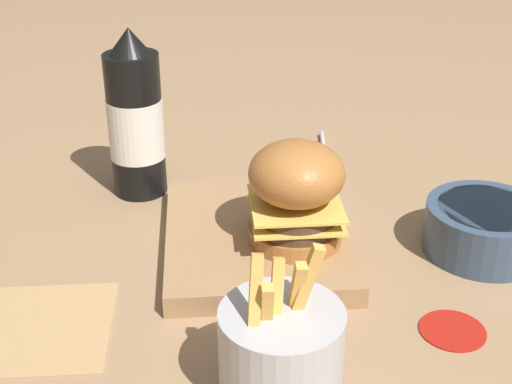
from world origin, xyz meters
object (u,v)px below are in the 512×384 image
(burger, at_px, (296,192))
(ketchup_bottle, at_px, (136,121))
(spoon, at_px, (326,161))
(fries_basket, at_px, (281,353))
(serving_board, at_px, (256,238))
(side_bowl, at_px, (485,228))

(burger, distance_m, ketchup_bottle, 0.27)
(ketchup_bottle, bearing_deg, spoon, -77.18)
(burger, relative_size, fries_basket, 0.79)
(serving_board, xyz_separation_m, burger, (-0.03, -0.04, 0.08))
(burger, distance_m, fries_basket, 0.23)
(burger, bearing_deg, fries_basket, 169.29)
(ketchup_bottle, xyz_separation_m, fries_basket, (-0.42, -0.15, -0.06))
(serving_board, xyz_separation_m, side_bowl, (-0.03, -0.27, 0.02))
(ketchup_bottle, bearing_deg, side_bowl, -114.93)
(side_bowl, distance_m, spoon, 0.30)
(side_bowl, bearing_deg, ketchup_bottle, 65.07)
(fries_basket, xyz_separation_m, spoon, (0.48, -0.13, -0.04))
(burger, height_order, side_bowl, burger)
(side_bowl, height_order, spoon, side_bowl)
(serving_board, distance_m, fries_basket, 0.26)
(serving_board, distance_m, spoon, 0.26)
(serving_board, relative_size, ketchup_bottle, 1.16)
(fries_basket, xyz_separation_m, side_bowl, (0.23, -0.27, -0.02))
(serving_board, height_order, side_bowl, side_bowl)
(burger, relative_size, side_bowl, 0.86)
(fries_basket, distance_m, spoon, 0.50)
(ketchup_bottle, distance_m, spoon, 0.30)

